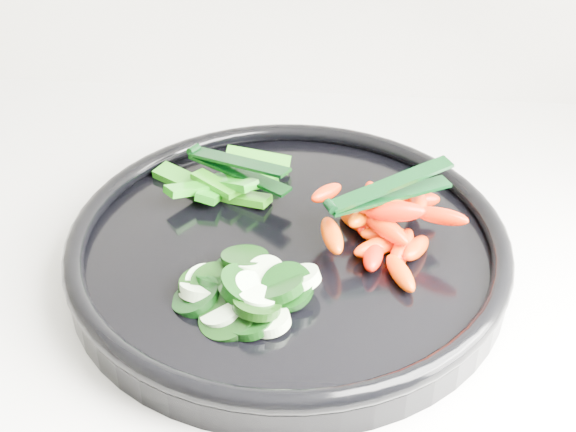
{
  "coord_description": "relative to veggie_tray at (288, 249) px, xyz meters",
  "views": [
    {
      "loc": [
        0.24,
        1.14,
        1.37
      ],
      "look_at": [
        0.18,
        1.67,
        0.99
      ],
      "focal_mm": 50.0,
      "sensor_mm": 36.0,
      "label": 1
    }
  ],
  "objects": [
    {
      "name": "pepper_pile",
      "position": [
        -0.07,
        0.08,
        0.01
      ],
      "size": [
        0.13,
        0.09,
        0.04
      ],
      "color": "#11690A",
      "rests_on": "veggie_tray"
    },
    {
      "name": "veggie_tray",
      "position": [
        0.0,
        0.0,
        0.0
      ],
      "size": [
        0.43,
        0.43,
        0.04
      ],
      "color": "black",
      "rests_on": "counter"
    },
    {
      "name": "cucumber_pile",
      "position": [
        -0.03,
        -0.07,
        0.01
      ],
      "size": [
        0.13,
        0.11,
        0.04
      ],
      "color": "black",
      "rests_on": "veggie_tray"
    },
    {
      "name": "tong_pepper",
      "position": [
        -0.06,
        0.08,
        0.03
      ],
      "size": [
        0.11,
        0.07,
        0.02
      ],
      "color": "black",
      "rests_on": "pepper_pile"
    },
    {
      "name": "tong_carrot",
      "position": [
        0.08,
        0.02,
        0.05
      ],
      "size": [
        0.11,
        0.07,
        0.02
      ],
      "color": "black",
      "rests_on": "carrot_pile"
    },
    {
      "name": "carrot_pile",
      "position": [
        0.08,
        0.02,
        0.02
      ],
      "size": [
        0.14,
        0.16,
        0.06
      ],
      "color": "#E34900",
      "rests_on": "veggie_tray"
    }
  ]
}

